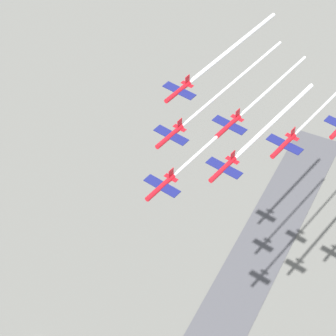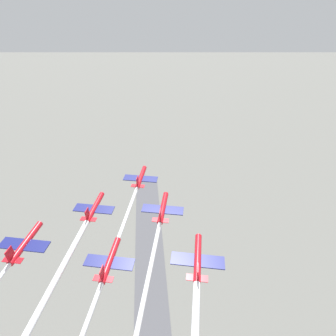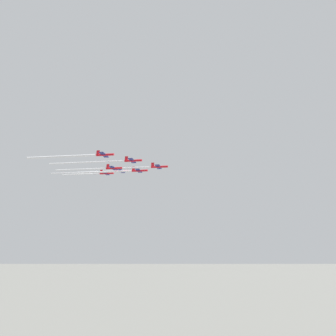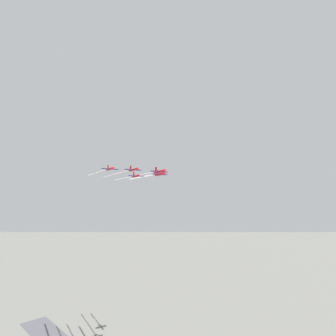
{
  "view_description": "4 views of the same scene",
  "coord_description": "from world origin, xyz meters",
  "px_view_note": "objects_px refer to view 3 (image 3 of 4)",
  "views": [
    {
      "loc": [
        -164.46,
        -80.68,
        265.91
      ],
      "look_at": [
        -26.44,
        -56.91,
        129.9
      ],
      "focal_mm": 85.0,
      "sensor_mm": 36.0,
      "label": 1
    },
    {
      "loc": [
        30.42,
        -71.1,
        170.01
      ],
      "look_at": [
        -24.45,
        -49.58,
        131.98
      ],
      "focal_mm": 28.0,
      "sensor_mm": 36.0,
      "label": 2
    },
    {
      "loc": [
        20.86,
        90.73,
        82.39
      ],
      "look_at": [
        -34.44,
        -51.73,
        125.36
      ],
      "focal_mm": 28.0,
      "sensor_mm": 36.0,
      "label": 3
    },
    {
      "loc": [
        -101.94,
        61.06,
        110.26
      ],
      "look_at": [
        -36.93,
        -52.75,
        127.79
      ],
      "focal_mm": 28.0,
      "sensor_mm": 36.0,
      "label": 4
    }
  ],
  "objects_px": {
    "jet_3": "(122,171)",
    "jet_6": "(106,173)",
    "jet_0": "(159,167)",
    "jet_4": "(114,168)",
    "jet_1": "(139,171)",
    "jet_2": "(133,161)",
    "jet_5": "(104,155)"
  },
  "relations": [
    {
      "from": "jet_0",
      "to": "jet_4",
      "type": "bearing_deg",
      "value": -90.0
    },
    {
      "from": "jet_4",
      "to": "jet_5",
      "type": "distance_m",
      "value": 17.27
    },
    {
      "from": "jet_1",
      "to": "jet_6",
      "type": "relative_size",
      "value": 1.0
    },
    {
      "from": "jet_2",
      "to": "jet_0",
      "type": "bearing_deg",
      "value": 120.47
    },
    {
      "from": "jet_1",
      "to": "jet_2",
      "type": "xyz_separation_m",
      "value": [
        8.09,
        14.9,
        1.65
      ]
    },
    {
      "from": "jet_0",
      "to": "jet_2",
      "type": "height_order",
      "value": "jet_2"
    },
    {
      "from": "jet_1",
      "to": "jet_3",
      "type": "relative_size",
      "value": 1.0
    },
    {
      "from": "jet_3",
      "to": "jet_6",
      "type": "distance_m",
      "value": 16.76
    },
    {
      "from": "jet_4",
      "to": "jet_5",
      "type": "xyz_separation_m",
      "value": [
        8.09,
        14.9,
        3.26
      ]
    },
    {
      "from": "jet_3",
      "to": "jet_5",
      "type": "distance_m",
      "value": 33.93
    },
    {
      "from": "jet_3",
      "to": "jet_1",
      "type": "bearing_deg",
      "value": 59.53
    },
    {
      "from": "jet_1",
      "to": "jet_5",
      "type": "distance_m",
      "value": 29.41
    },
    {
      "from": "jet_0",
      "to": "jet_2",
      "type": "distance_m",
      "value": 16.84
    },
    {
      "from": "jet_3",
      "to": "jet_6",
      "type": "relative_size",
      "value": 1.0
    },
    {
      "from": "jet_0",
      "to": "jet_4",
      "type": "height_order",
      "value": "jet_4"
    },
    {
      "from": "jet_4",
      "to": "jet_1",
      "type": "bearing_deg",
      "value": 120.47
    },
    {
      "from": "jet_0",
      "to": "jet_1",
      "type": "distance_m",
      "value": 16.73
    },
    {
      "from": "jet_0",
      "to": "jet_2",
      "type": "relative_size",
      "value": 1.0
    },
    {
      "from": "jet_2",
      "to": "jet_3",
      "type": "distance_m",
      "value": 29.25
    },
    {
      "from": "jet_5",
      "to": "jet_3",
      "type": "bearing_deg",
      "value": 180.0
    },
    {
      "from": "jet_0",
      "to": "jet_1",
      "type": "height_order",
      "value": "jet_1"
    },
    {
      "from": "jet_1",
      "to": "jet_3",
      "type": "bearing_deg",
      "value": -120.47
    },
    {
      "from": "jet_1",
      "to": "jet_6",
      "type": "height_order",
      "value": "jet_6"
    },
    {
      "from": "jet_0",
      "to": "jet_6",
      "type": "distance_m",
      "value": 50.32
    },
    {
      "from": "jet_2",
      "to": "jet_6",
      "type": "distance_m",
      "value": 44.56
    },
    {
      "from": "jet_0",
      "to": "jet_6",
      "type": "relative_size",
      "value": 1.0
    },
    {
      "from": "jet_0",
      "to": "jet_3",
      "type": "height_order",
      "value": "jet_3"
    },
    {
      "from": "jet_4",
      "to": "jet_0",
      "type": "bearing_deg",
      "value": 90.0
    },
    {
      "from": "jet_0",
      "to": "jet_2",
      "type": "bearing_deg",
      "value": -59.53
    },
    {
      "from": "jet_3",
      "to": "jet_0",
      "type": "bearing_deg",
      "value": 59.53
    },
    {
      "from": "jet_1",
      "to": "jet_6",
      "type": "bearing_deg",
      "value": -120.47
    },
    {
      "from": "jet_4",
      "to": "jet_6",
      "type": "height_order",
      "value": "jet_6"
    }
  ]
}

